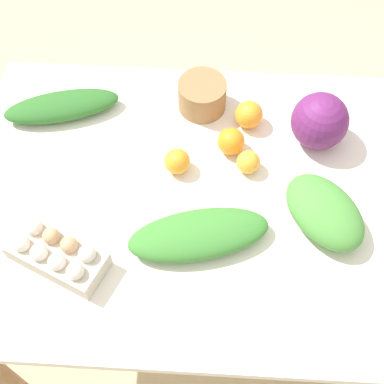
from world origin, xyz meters
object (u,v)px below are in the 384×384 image
egg_carton (57,254)px  orange_1 (248,162)px  orange_2 (249,115)px  orange_3 (177,161)px  greens_bunch_scallion (62,106)px  greens_bunch_dandelion (199,235)px  orange_0 (231,141)px  paper_bag (202,95)px  cabbage_purple (320,121)px  greens_bunch_chard (324,212)px

egg_carton → orange_1: (0.48, 0.31, -0.01)m
orange_2 → orange_3: size_ratio=1.13×
orange_1 → orange_3: bearing=-176.7°
orange_1 → greens_bunch_scallion: bearing=162.8°
greens_bunch_scallion → orange_3: size_ratio=4.71×
greens_bunch_dandelion → orange_0: 0.31m
egg_carton → orange_1: size_ratio=4.14×
paper_bag → orange_2: 0.15m
orange_0 → orange_1: bearing=-52.3°
greens_bunch_scallion → paper_bag: bearing=7.0°
greens_bunch_scallion → orange_0: orange_0 is taller
orange_0 → orange_3: size_ratio=1.08×
cabbage_purple → egg_carton: size_ratio=0.59×
paper_bag → orange_1: 0.27m
greens_bunch_scallion → orange_1: (0.56, -0.17, 0.00)m
egg_carton → orange_0: size_ratio=3.50×
cabbage_purple → paper_bag: (-0.34, 0.11, -0.03)m
orange_2 → orange_3: (-0.20, -0.18, -0.00)m
orange_3 → greens_bunch_chard: bearing=-20.2°
cabbage_purple → egg_carton: cabbage_purple is taller
orange_2 → paper_bag: bearing=156.7°
paper_bag → cabbage_purple: bearing=-17.5°
greens_bunch_dandelion → orange_3: 0.24m
greens_bunch_scallion → orange_3: bearing=-27.1°
greens_bunch_dandelion → greens_bunch_chard: bearing=13.5°
cabbage_purple → orange_0: (-0.25, -0.05, -0.04)m
paper_bag → greens_bunch_chard: size_ratio=0.58×
orange_0 → orange_3: bearing=-152.8°
paper_bag → orange_0: 0.18m
cabbage_purple → orange_3: size_ratio=2.24×
egg_carton → orange_1: bearing=-122.5°
greens_bunch_chard → greens_bunch_scallion: (-0.76, 0.33, -0.02)m
greens_bunch_dandelion → greens_bunch_scallion: greens_bunch_dandelion is taller
greens_bunch_dandelion → orange_2: size_ratio=4.46×
orange_1 → orange_2: (0.00, 0.16, 0.01)m
greens_bunch_scallion → cabbage_purple: bearing=-4.1°
greens_bunch_chard → orange_1: greens_bunch_chard is taller
greens_bunch_dandelion → orange_1: greens_bunch_dandelion is taller
orange_0 → orange_3: (-0.15, -0.08, -0.00)m
paper_bag → greens_bunch_scallion: bearing=-173.0°
orange_0 → orange_2: bearing=62.9°
orange_1 → orange_3: 0.20m
greens_bunch_chard → orange_1: bearing=141.5°
greens_bunch_scallion → orange_1: orange_1 is taller
greens_bunch_dandelion → orange_2: bearing=72.2°
greens_bunch_scallion → orange_0: size_ratio=4.36×
cabbage_purple → greens_bunch_dandelion: (-0.32, -0.35, -0.05)m
greens_bunch_chard → orange_3: bearing=159.8°
paper_bag → orange_3: (-0.06, -0.24, -0.01)m
greens_bunch_chard → egg_carton: bearing=-167.0°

